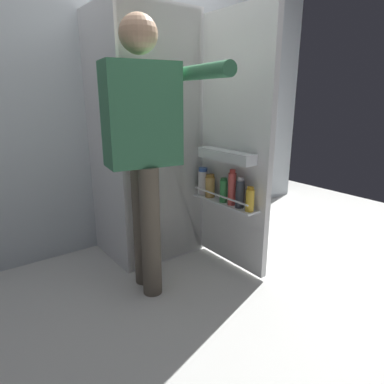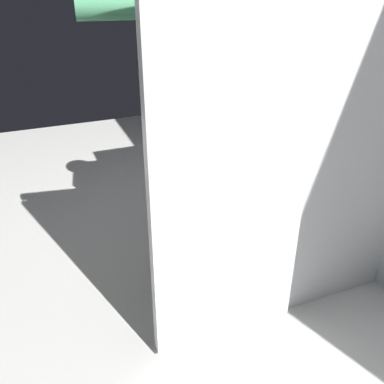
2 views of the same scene
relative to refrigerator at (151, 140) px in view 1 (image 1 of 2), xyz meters
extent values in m
plane|color=silver|center=(-0.03, -0.49, -0.89)|extent=(5.60, 5.60, 0.00)
cube|color=silver|center=(-0.03, 0.39, 0.35)|extent=(4.40, 0.10, 2.49)
cube|color=white|center=(-0.03, 0.05, 0.00)|extent=(0.66, 0.58, 1.79)
cube|color=white|center=(-0.03, -0.23, 0.00)|extent=(0.62, 0.01, 1.75)
cube|color=white|center=(-0.03, -0.19, 0.11)|extent=(0.58, 0.09, 0.01)
cube|color=white|center=(0.33, -0.56, 0.00)|extent=(0.05, 0.64, 1.72)
cube|color=white|center=(0.25, -0.56, -0.40)|extent=(0.11, 0.56, 0.01)
cylinder|color=silver|center=(0.20, -0.56, -0.34)|extent=(0.01, 0.54, 0.01)
cube|color=white|center=(0.25, -0.56, -0.07)|extent=(0.10, 0.47, 0.07)
cylinder|color=green|center=(0.24, -0.55, -0.32)|extent=(0.05, 0.05, 0.15)
cylinder|color=#195B28|center=(0.24, -0.55, -0.23)|extent=(0.05, 0.05, 0.02)
cylinder|color=#DB4C47|center=(0.25, -0.63, -0.28)|extent=(0.05, 0.05, 0.22)
cylinder|color=#B22D28|center=(0.25, -0.63, -0.16)|extent=(0.04, 0.04, 0.03)
cylinder|color=tan|center=(0.25, -0.40, -0.32)|extent=(0.07, 0.07, 0.15)
cylinder|color=#996623|center=(0.25, -0.40, -0.23)|extent=(0.06, 0.06, 0.02)
cylinder|color=gold|center=(0.25, -0.80, -0.32)|extent=(0.06, 0.06, 0.14)
cylinder|color=#BC8419|center=(0.25, -0.80, -0.24)|extent=(0.04, 0.04, 0.02)
cylinder|color=#333842|center=(0.25, -0.71, -0.30)|extent=(0.06, 0.06, 0.18)
cylinder|color=silver|center=(0.25, -0.71, -0.20)|extent=(0.04, 0.04, 0.02)
cylinder|color=white|center=(0.24, -0.32, -0.30)|extent=(0.07, 0.07, 0.18)
cylinder|color=#335BB2|center=(0.24, -0.32, -0.20)|extent=(0.06, 0.06, 0.03)
cylinder|color=#4C7F3D|center=(-0.15, -0.19, 0.17)|extent=(0.08, 0.08, 0.09)
cylinder|color=#665B4C|center=(-0.31, -0.39, -0.48)|extent=(0.12, 0.12, 0.82)
cylinder|color=#665B4C|center=(-0.34, -0.54, -0.48)|extent=(0.12, 0.12, 0.82)
cube|color=#3D7F56|center=(-0.32, -0.46, 0.22)|extent=(0.45, 0.29, 0.58)
sphere|color=tan|center=(-0.32, -0.46, 0.64)|extent=(0.21, 0.21, 0.21)
cylinder|color=#3D7F56|center=(-0.29, -0.25, 0.19)|extent=(0.08, 0.08, 0.54)
cylinder|color=#3D7F56|center=(-0.09, -0.72, 0.44)|extent=(0.17, 0.55, 0.08)
camera|label=1|loc=(-1.27, -2.19, 0.33)|focal=31.23mm
camera|label=2|loc=(1.56, -1.21, 0.59)|focal=39.54mm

